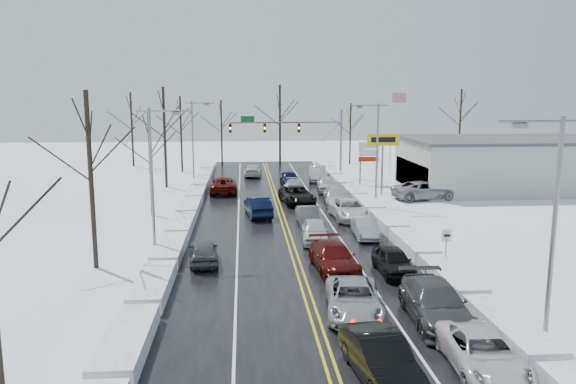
{
  "coord_description": "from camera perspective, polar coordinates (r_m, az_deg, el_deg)",
  "views": [
    {
      "loc": [
        -3.06,
        -37.54,
        9.78
      ],
      "look_at": [
        0.27,
        3.86,
        2.5
      ],
      "focal_mm": 35.0,
      "sensor_mm": 36.0,
      "label": 1
    }
  ],
  "objects": [
    {
      "name": "streetlight_nw",
      "position": [
        61.93,
        -9.49,
        5.67
      ],
      "size": [
        3.2,
        0.25,
        9.0
      ],
      "color": "slate",
      "rests_on": "ground"
    },
    {
      "name": "queued_car_17",
      "position": [
        63.74,
        3.0,
        1.1
      ],
      "size": [
        2.5,
        5.43,
        1.72
      ],
      "primitive_type": "imported",
      "rotation": [
        0.0,
        0.0,
        -0.13
      ],
      "color": "#9B9EA2",
      "rests_on": "ground"
    },
    {
      "name": "queued_car_4",
      "position": [
        37.74,
        2.76,
        -5.09
      ],
      "size": [
        2.12,
        4.51,
        1.49
      ],
      "primitive_type": "imported",
      "rotation": [
        0.0,
        0.0,
        -0.08
      ],
      "color": "silver",
      "rests_on": "ground"
    },
    {
      "name": "tree_far_c",
      "position": [
        76.74,
        -0.83,
        8.38
      ],
      "size": [
        4.4,
        4.4,
        11.0
      ],
      "color": "#2D231C",
      "rests_on": "ground"
    },
    {
      "name": "parked_car_2",
      "position": [
        62.68,
        12.11,
        0.74
      ],
      "size": [
        1.64,
        3.99,
        1.36
      ],
      "primitive_type": "imported",
      "rotation": [
        0.0,
        0.0,
        3.13
      ],
      "color": "black",
      "rests_on": "ground"
    },
    {
      "name": "oncoming_car_0",
      "position": [
        45.54,
        -3.06,
        -2.47
      ],
      "size": [
        2.33,
        5.09,
        1.62
      ],
      "primitive_type": "imported",
      "rotation": [
        0.0,
        0.0,
        3.27
      ],
      "color": "black",
      "rests_on": "ground"
    },
    {
      "name": "queued_car_6",
      "position": [
        50.71,
        0.94,
        -1.18
      ],
      "size": [
        3.28,
        5.9,
        1.56
      ],
      "primitive_type": "imported",
      "rotation": [
        0.0,
        0.0,
        0.13
      ],
      "color": "black",
      "rests_on": "ground"
    },
    {
      "name": "parked_car_0",
      "position": [
        54.29,
        13.71,
        -0.72
      ],
      "size": [
        6.48,
        3.62,
        1.71
      ],
      "primitive_type": "imported",
      "rotation": [
        0.0,
        0.0,
        1.7
      ],
      "color": "gray",
      "rests_on": "ground"
    },
    {
      "name": "tree_left_d",
      "position": [
        60.15,
        -12.48,
        7.38
      ],
      "size": [
        4.2,
        4.2,
        10.5
      ],
      "color": "#2D231C",
      "rests_on": "ground"
    },
    {
      "name": "used_vehicles_sign",
      "position": [
        61.41,
        8.2,
        3.8
      ],
      "size": [
        2.2,
        0.22,
        4.65
      ],
      "color": "slate",
      "rests_on": "ground"
    },
    {
      "name": "parked_car_1",
      "position": [
        58.41,
        15.6,
        -0.07
      ],
      "size": [
        2.59,
        5.04,
        1.4
      ],
      "primitive_type": "imported",
      "rotation": [
        0.0,
        0.0,
        -0.14
      ],
      "color": "#3D3F42",
      "rests_on": "ground"
    },
    {
      "name": "queued_car_16",
      "position": [
        57.07,
        3.92,
        0.05
      ],
      "size": [
        2.26,
        4.76,
        1.57
      ],
      "primitive_type": "imported",
      "rotation": [
        0.0,
        0.0,
        -0.09
      ],
      "color": "silver",
      "rests_on": "ground"
    },
    {
      "name": "tree_far_b",
      "position": [
        78.68,
        -6.79,
        7.33
      ],
      "size": [
        3.6,
        3.6,
        9.0
      ],
      "color": "#2D231C",
      "rests_on": "ground"
    },
    {
      "name": "oncoming_car_2",
      "position": [
        67.6,
        -3.58,
        1.61
      ],
      "size": [
        2.33,
        5.01,
        1.42
      ],
      "primitive_type": "imported",
      "rotation": [
        0.0,
        0.0,
        3.07
      ],
      "color": "silver",
      "rests_on": "ground"
    },
    {
      "name": "tree_far_d",
      "position": [
        79.58,
        6.36,
        7.12
      ],
      "size": [
        3.4,
        3.4,
        8.5
      ],
      "color": "#2D231C",
      "rests_on": "ground"
    },
    {
      "name": "queued_car_12",
      "position": [
        31.78,
        10.62,
        -8.16
      ],
      "size": [
        1.82,
        4.29,
        1.45
      ],
      "primitive_type": "imported",
      "rotation": [
        0.0,
        0.0,
        0.03
      ],
      "color": "black",
      "rests_on": "ground"
    },
    {
      "name": "tree_left_b",
      "position": [
        32.77,
        -19.57,
        4.48
      ],
      "size": [
        4.0,
        4.0,
        10.0
      ],
      "color": "#2D231C",
      "rests_on": "ground"
    },
    {
      "name": "tree_far_a",
      "position": [
        79.02,
        -15.63,
        7.55
      ],
      "size": [
        4.0,
        4.0,
        10.0
      ],
      "color": "#2D231C",
      "rests_on": "ground"
    },
    {
      "name": "snow_bank_left",
      "position": [
        40.99,
        -10.85,
        -4.04
      ],
      "size": [
        1.65,
        72.0,
        0.8
      ],
      "primitive_type": "cube",
      "color": "white",
      "rests_on": "ground"
    },
    {
      "name": "tires_plus_sign",
      "position": [
        55.43,
        9.61,
        4.85
      ],
      "size": [
        3.2,
        0.34,
        6.0
      ],
      "color": "slate",
      "rests_on": "ground"
    },
    {
      "name": "road_surface",
      "position": [
        40.85,
        -0.17,
        -3.9
      ],
      "size": [
        14.0,
        84.0,
        0.01
      ],
      "primitive_type": "cube",
      "color": "black",
      "rests_on": "ground"
    },
    {
      "name": "queued_car_8",
      "position": [
        60.7,
        0.16,
        0.67
      ],
      "size": [
        2.02,
        4.62,
        1.55
      ],
      "primitive_type": "imported",
      "rotation": [
        0.0,
        0.0,
        0.04
      ],
      "color": "black",
      "rests_on": "ground"
    },
    {
      "name": "tree_left_e",
      "position": [
        72.03,
        -10.85,
        7.27
      ],
      "size": [
        3.8,
        3.8,
        9.5
      ],
      "color": "#2D231C",
      "rests_on": "ground"
    },
    {
      "name": "streetlight_ne",
      "position": [
        49.08,
        8.83,
        4.6
      ],
      "size": [
        3.2,
        0.25,
        9.0
      ],
      "color": "slate",
      "rests_on": "ground"
    },
    {
      "name": "queued_car_10",
      "position": [
        22.17,
        19.08,
        -16.83
      ],
      "size": [
        2.58,
        5.16,
        1.4
      ],
      "primitive_type": "imported",
      "rotation": [
        0.0,
        0.0,
        -0.05
      ],
      "color": "silver",
      "rests_on": "ground"
    },
    {
      "name": "ground",
      "position": [
        38.92,
        0.06,
        -4.61
      ],
      "size": [
        160.0,
        160.0,
        0.0
      ],
      "primitive_type": "plane",
      "color": "white",
      "rests_on": "ground"
    },
    {
      "name": "queued_car_3",
      "position": [
        31.86,
        4.66,
        -7.97
      ],
      "size": [
        2.56,
        5.47,
        1.54
      ],
      "primitive_type": "imported",
      "rotation": [
        0.0,
        0.0,
        0.08
      ],
      "color": "#460B09",
      "rests_on": "ground"
    },
    {
      "name": "oncoming_car_3",
      "position": [
        33.45,
        -8.54,
        -7.18
      ],
      "size": [
        2.0,
        4.2,
        1.39
      ],
      "primitive_type": "imported",
      "rotation": [
        0.0,
        0.0,
        3.23
      ],
      "color": "#46494B",
      "rests_on": "ground"
    },
    {
      "name": "queued_car_5",
      "position": [
        42.62,
        2.01,
        -3.33
      ],
      "size": [
        1.58,
        4.13,
        1.35
      ],
      "primitive_type": "imported",
      "rotation": [
        0.0,
        0.0,
        0.04
      ],
      "color": "#44474A",
      "rests_on": "ground"
    },
    {
      "name": "queued_car_15",
      "position": [
        50.53,
        4.99,
        -1.26
      ],
      "size": [
        2.8,
        5.82,
        1.64
      ],
      "primitive_type": "imported",
      "rotation": [
        0.0,
        0.0,
        -0.09
      ],
      "color": "#B9B9BB",
      "rests_on": "ground"
    },
    {
      "name": "queued_car_14",
      "position": [
        44.78,
        6.22,
        -2.73
      ],
      "size": [
        2.79,
        5.68,
        1.55
      ],
      "primitive_type": "imported",
      "rotation": [
        0.0,
        0.0,
        0.04
      ],
      "color": "white",
      "rests_on": "ground"
    },
    {
      "name": "flagpole",
      "position": [
        70.07,
        10.56,
        6.62
      ],
      "size": [
        1.87,
        1.2,
        10.0
      ],
      "color": "silver",
      "rests_on": "ground"
    },
    {
      "name": "queued_car_13",
      "position": [
        39.28,
        7.84,
        -4.57
      ],
      "size": [
        1.65,
        4.3,
        1.4
      ],
      "primitive_type": "imported",
      "rotation": [
        0.0,
        0.0,
        -0.04
      ],
      "color": "#9B9DA2",
      "rests_on": "ground"
    },
    {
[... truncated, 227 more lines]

